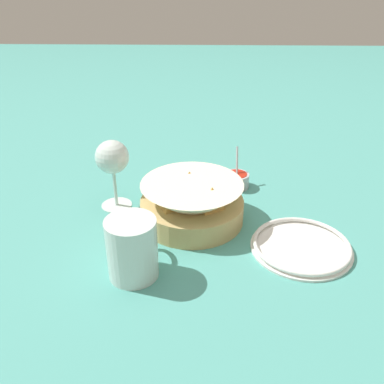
# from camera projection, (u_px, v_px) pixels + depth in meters

# --- Properties ---
(ground_plane) EXTENTS (4.00, 4.00, 0.00)m
(ground_plane) POSITION_uv_depth(u_px,v_px,m) (198.00, 214.00, 0.93)
(ground_plane) COLOR teal
(food_basket) EXTENTS (0.22, 0.22, 0.09)m
(food_basket) POSITION_uv_depth(u_px,v_px,m) (192.00, 204.00, 0.90)
(food_basket) COLOR tan
(food_basket) RESTS_ON ground_plane
(sauce_cup) EXTENTS (0.06, 0.06, 0.09)m
(sauce_cup) POSITION_uv_depth(u_px,v_px,m) (237.00, 180.00, 1.03)
(sauce_cup) COLOR #B7B7BC
(sauce_cup) RESTS_ON ground_plane
(wine_glass) EXTENTS (0.07, 0.07, 0.16)m
(wine_glass) POSITION_uv_depth(u_px,v_px,m) (112.00, 159.00, 0.91)
(wine_glass) COLOR silver
(wine_glass) RESTS_ON ground_plane
(beer_mug) EXTENTS (0.13, 0.09, 0.11)m
(beer_mug) POSITION_uv_depth(u_px,v_px,m) (132.00, 250.00, 0.74)
(beer_mug) COLOR silver
(beer_mug) RESTS_ON ground_plane
(side_plate) EXTENTS (0.19, 0.19, 0.01)m
(side_plate) POSITION_uv_depth(u_px,v_px,m) (301.00, 246.00, 0.82)
(side_plate) COLOR white
(side_plate) RESTS_ON ground_plane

